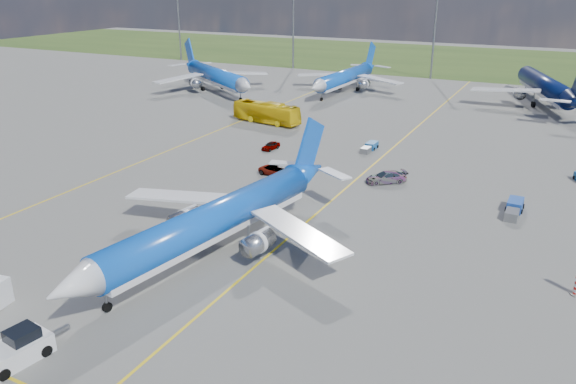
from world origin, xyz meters
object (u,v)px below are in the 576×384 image
at_px(service_car_a, 271,146).
at_px(bg_jet_nw, 217,91).
at_px(baggage_tug_w, 514,208).
at_px(service_car_b, 276,171).
at_px(service_car_c, 386,177).
at_px(bg_jet_n, 542,105).
at_px(apron_bus, 266,113).
at_px(pushback_tug, 17,349).
at_px(baggage_tug_c, 370,147).
at_px(main_airliner, 216,253).
at_px(bg_jet_nnw, 344,92).

bearing_deg(service_car_a, bg_jet_nw, 140.58).
height_order(service_car_a, baggage_tug_w, baggage_tug_w).
relative_size(service_car_b, service_car_c, 0.90).
bearing_deg(service_car_a, bg_jet_n, 64.84).
bearing_deg(bg_jet_n, apron_bus, 23.24).
height_order(service_car_c, baggage_tug_w, service_car_c).
bearing_deg(service_car_c, pushback_tug, -51.36).
xyz_separation_m(bg_jet_nw, baggage_tug_c, (47.16, -29.66, 0.49)).
bearing_deg(baggage_tug_w, bg_jet_n, 91.59).
distance_m(service_car_b, service_car_c, 14.37).
height_order(bg_jet_nw, main_airliner, bg_jet_nw).
bearing_deg(bg_jet_nw, service_car_c, -94.37).
bearing_deg(pushback_tug, apron_bus, 113.30).
bearing_deg(apron_bus, baggage_tug_w, -109.25).
bearing_deg(apron_bus, bg_jet_n, -38.39).
relative_size(main_airliner, service_car_a, 10.68).
height_order(pushback_tug, apron_bus, apron_bus).
distance_m(bg_jet_nnw, service_car_c, 61.92).
bearing_deg(pushback_tug, service_car_a, 108.09).
distance_m(bg_jet_n, pushback_tug, 109.44).
height_order(bg_jet_n, pushback_tug, bg_jet_n).
xyz_separation_m(bg_jet_n, service_car_c, (-14.59, -60.59, 0.75)).
relative_size(bg_jet_nnw, service_car_b, 7.80).
bearing_deg(bg_jet_nw, service_car_b, -105.28).
bearing_deg(pushback_tug, bg_jet_nnw, 107.54).
xyz_separation_m(bg_jet_n, baggage_tug_w, (1.06, -63.87, 0.57)).
bearing_deg(pushback_tug, bg_jet_nw, 124.28).
xyz_separation_m(bg_jet_nnw, service_car_b, (13.41, -59.41, 0.65)).
bearing_deg(baggage_tug_c, service_car_a, -153.13).
xyz_separation_m(bg_jet_nw, bg_jet_n, (68.38, 17.96, 0.00)).
bearing_deg(service_car_a, bg_jet_nnw, 105.81).
bearing_deg(pushback_tug, bg_jet_n, 84.90).
height_order(bg_jet_n, baggage_tug_w, bg_jet_n).
bearing_deg(baggage_tug_c, bg_jet_nw, 149.42).
height_order(bg_jet_nnw, service_car_b, bg_jet_nnw).
xyz_separation_m(apron_bus, service_car_c, (29.00, -21.29, -1.11)).
bearing_deg(service_car_b, bg_jet_nnw, 21.94).
xyz_separation_m(main_airliner, service_car_b, (-5.28, 22.35, 0.65)).
bearing_deg(service_car_a, service_car_b, -50.91).
distance_m(pushback_tug, baggage_tug_w, 50.40).
relative_size(bg_jet_n, service_car_c, 8.17).
bearing_deg(service_car_a, service_car_c, -10.37).
relative_size(bg_jet_nnw, pushback_tug, 5.60).
distance_m(service_car_a, baggage_tug_c, 15.01).
xyz_separation_m(service_car_a, baggage_tug_c, (13.57, 6.41, -0.10)).
bearing_deg(apron_bus, service_car_b, -139.34).
xyz_separation_m(bg_jet_nw, main_airliner, (45.22, -68.81, 0.00)).
bearing_deg(main_airliner, bg_jet_nw, 132.22).
distance_m(apron_bus, service_car_a, 17.19).
bearing_deg(bg_jet_nnw, main_airliner, -74.67).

